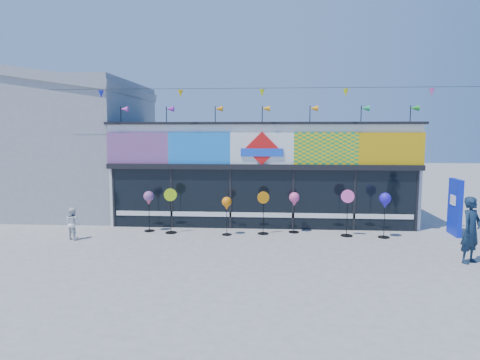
# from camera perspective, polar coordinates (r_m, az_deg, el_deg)

# --- Properties ---
(ground) EXTENTS (80.00, 80.00, 0.00)m
(ground) POSITION_cam_1_polar(r_m,az_deg,el_deg) (13.32, 2.57, -9.79)
(ground) COLOR gray
(ground) RESTS_ON ground
(kite_shop) EXTENTS (16.00, 5.70, 5.31)m
(kite_shop) POSITION_cam_1_polar(r_m,az_deg,el_deg) (18.80, 3.07, 1.32)
(kite_shop) COLOR white
(kite_shop) RESTS_ON ground
(neighbour_building) EXTENTS (8.18, 7.20, 6.87)m
(neighbour_building) POSITION_cam_1_polar(r_m,az_deg,el_deg) (22.32, -23.57, 4.57)
(neighbour_building) COLOR #979A9C
(neighbour_building) RESTS_ON ground
(blue_sign) EXTENTS (0.21, 1.03, 2.04)m
(blue_sign) POSITION_cam_1_polar(r_m,az_deg,el_deg) (17.27, 26.74, -3.24)
(blue_sign) COLOR #0C22BE
(blue_sign) RESTS_ON ground
(spinner_0) EXTENTS (0.39, 0.39, 1.53)m
(spinner_0) POSITION_cam_1_polar(r_m,az_deg,el_deg) (16.32, -12.08, -2.52)
(spinner_0) COLOR black
(spinner_0) RESTS_ON ground
(spinner_1) EXTENTS (0.45, 0.42, 1.66)m
(spinner_1) POSITION_cam_1_polar(r_m,az_deg,el_deg) (15.95, -9.23, -3.92)
(spinner_1) COLOR black
(spinner_1) RESTS_ON ground
(spinner_2) EXTENTS (0.35, 0.35, 1.40)m
(spinner_2) POSITION_cam_1_polar(r_m,az_deg,el_deg) (15.42, -1.79, -3.29)
(spinner_2) COLOR black
(spinner_2) RESTS_ON ground
(spinner_3) EXTENTS (0.43, 0.40, 1.57)m
(spinner_3) POSITION_cam_1_polar(r_m,az_deg,el_deg) (15.63, 3.12, -4.23)
(spinner_3) COLOR black
(spinner_3) RESTS_ON ground
(spinner_4) EXTENTS (0.38, 0.38, 1.51)m
(spinner_4) POSITION_cam_1_polar(r_m,az_deg,el_deg) (15.89, 7.24, -2.71)
(spinner_4) COLOR black
(spinner_4) RESTS_ON ground
(spinner_5) EXTENTS (0.46, 0.43, 1.68)m
(spinner_5) POSITION_cam_1_polar(r_m,az_deg,el_deg) (15.76, 14.12, -4.12)
(spinner_5) COLOR black
(spinner_5) RESTS_ON ground
(spinner_6) EXTENTS (0.41, 0.41, 1.60)m
(spinner_6) POSITION_cam_1_polar(r_m,az_deg,el_deg) (15.83, 18.77, -2.76)
(spinner_6) COLOR black
(spinner_6) RESTS_ON ground
(adult_man) EXTENTS (0.83, 0.77, 1.90)m
(adult_man) POSITION_cam_1_polar(r_m,az_deg,el_deg) (13.84, 28.44, -5.89)
(adult_man) COLOR #122439
(adult_man) RESTS_ON ground
(child) EXTENTS (0.63, 0.52, 1.12)m
(child) POSITION_cam_1_polar(r_m,az_deg,el_deg) (15.98, -21.39, -5.42)
(child) COLOR white
(child) RESTS_ON ground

